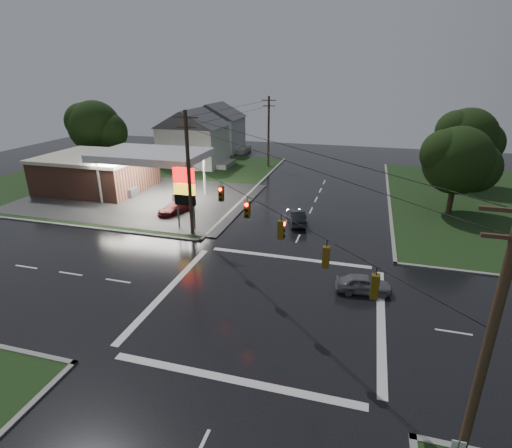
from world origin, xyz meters
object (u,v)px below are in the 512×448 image
(utility_pole_n, at_px, (269,131))
(house_near, at_px, (194,137))
(utility_pole_se, at_px, (487,350))
(tree_ne_near, at_px, (459,161))
(utility_pole_nw, at_px, (189,173))
(gas_station, at_px, (104,170))
(car_crossing, at_px, (364,284))
(car_north, at_px, (297,217))
(pylon_sign, at_px, (184,188))
(tree_ne_far, at_px, (469,138))
(house_far, at_px, (216,127))
(car_pump, at_px, (176,208))
(tree_nw_behind, at_px, (96,127))

(utility_pole_n, height_order, house_near, utility_pole_n)
(utility_pole_se, distance_m, tree_ne_near, 31.83)
(utility_pole_nw, bearing_deg, utility_pole_n, 90.00)
(gas_station, distance_m, house_near, 17.07)
(utility_pole_n, bearing_deg, car_crossing, -66.23)
(house_near, distance_m, tree_ne_near, 37.80)
(tree_ne_near, distance_m, car_north, 17.34)
(utility_pole_nw, distance_m, house_near, 28.90)
(utility_pole_nw, bearing_deg, car_crossing, -22.51)
(pylon_sign, height_order, tree_ne_far, tree_ne_far)
(house_far, distance_m, car_pump, 35.03)
(pylon_sign, bearing_deg, house_near, 112.28)
(utility_pole_nw, relative_size, utility_pole_n, 1.05)
(house_far, bearing_deg, tree_ne_near, -35.77)
(house_far, height_order, car_north, house_far)
(utility_pole_nw, xyz_separation_m, house_far, (-12.45, 38.50, -1.32))
(car_north, relative_size, car_crossing, 1.13)
(car_pump, bearing_deg, house_far, 126.69)
(gas_station, xyz_separation_m, car_pump, (12.19, -5.48, -1.94))
(utility_pole_se, height_order, house_far, utility_pole_se)
(gas_station, height_order, tree_ne_near, tree_ne_near)
(house_far, xyz_separation_m, tree_ne_far, (39.10, -14.01, 1.77))
(utility_pole_se, relative_size, tree_nw_behind, 1.10)
(house_far, bearing_deg, utility_pole_se, -61.32)
(car_crossing, xyz_separation_m, car_pump, (-19.34, 11.08, -0.02))
(house_far, distance_m, tree_nw_behind, 21.65)
(house_near, distance_m, car_pump, 23.34)
(utility_pole_n, relative_size, car_pump, 2.49)
(pylon_sign, relative_size, car_north, 1.43)
(tree_nw_behind, distance_m, tree_ne_near, 48.65)
(tree_ne_far, relative_size, car_north, 2.33)
(car_north, bearing_deg, tree_ne_far, -150.65)
(house_near, relative_size, tree_nw_behind, 1.10)
(gas_station, xyz_separation_m, house_near, (4.73, 16.30, 1.86))
(house_far, relative_size, car_pump, 2.62)
(utility_pole_se, height_order, tree_nw_behind, utility_pole_se)
(utility_pole_nw, distance_m, tree_nw_behind, 31.82)
(tree_ne_far, bearing_deg, utility_pole_se, -99.98)
(car_north, bearing_deg, house_near, -64.41)
(gas_station, distance_m, tree_ne_far, 45.29)
(house_far, bearing_deg, pylon_sign, -73.02)
(car_north, bearing_deg, utility_pole_nw, 12.93)
(utility_pole_nw, distance_m, car_pump, 8.02)
(tree_nw_behind, height_order, tree_ne_near, tree_nw_behind)
(tree_ne_near, height_order, tree_ne_far, tree_ne_far)
(utility_pole_n, distance_m, car_pump, 24.60)
(tree_ne_far, height_order, car_north, tree_ne_far)
(utility_pole_nw, xyz_separation_m, utility_pole_se, (19.00, -19.00, 0.00))
(tree_ne_far, bearing_deg, utility_pole_n, 171.45)
(tree_ne_near, relative_size, car_north, 2.14)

